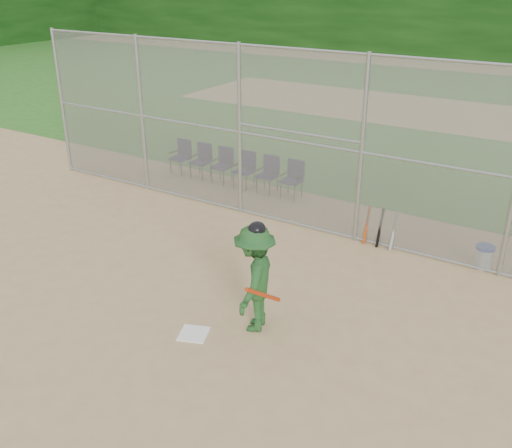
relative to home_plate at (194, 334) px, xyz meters
The scene contains 14 objects.
ground 0.35m from the home_plate, 117.63° to the right, with size 100.00×100.00×0.00m, color tan.
grass_strip 17.69m from the home_plate, 90.53° to the left, with size 100.00×100.00×0.00m, color #2A661E.
dirt_patch_far 17.69m from the home_plate, 90.53° to the left, with size 24.00×24.00×0.00m, color tan.
backstop_fence 5.12m from the home_plate, 92.00° to the left, with size 16.09×0.09×4.00m.
home_plate is the anchor object (origin of this frame).
batter_at_plate 1.37m from the home_plate, 44.24° to the left, with size 1.00×1.43×1.91m.
water_cooler 6.00m from the home_plate, 54.34° to the left, with size 0.37×0.37×0.47m.
spare_bats 4.92m from the home_plate, 73.74° to the left, with size 0.66×0.32×0.84m.
chair_0 8.12m from the home_plate, 130.25° to the left, with size 0.54×0.52×0.96m, color #13113E, non-canonical shape.
chair_1 7.67m from the home_plate, 126.06° to the left, with size 0.54×0.52×0.96m, color #13113E, non-canonical shape.
chair_2 7.27m from the home_plate, 121.38° to the left, with size 0.54×0.52×0.96m, color #13113E, non-canonical shape.
chair_3 6.91m from the home_plate, 116.19° to the left, with size 0.54×0.52×0.96m, color #13113E, non-canonical shape.
chair_4 6.63m from the home_plate, 110.49° to the left, with size 0.54×0.52×0.96m, color #13113E, non-canonical shape.
chair_5 6.41m from the home_plate, 104.33° to the left, with size 0.54×0.52×0.96m, color #13113E, non-canonical shape.
Camera 1 is at (5.12, -5.72, 5.45)m, focal length 40.00 mm.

